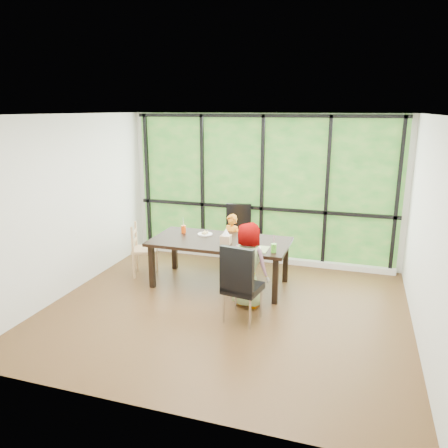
{
  "coord_description": "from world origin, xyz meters",
  "views": [
    {
      "loc": [
        1.68,
        -5.41,
        2.77
      ],
      "look_at": [
        -0.26,
        0.74,
        1.05
      ],
      "focal_mm": 34.76,
      "sensor_mm": 36.0,
      "label": 1
    }
  ],
  "objects": [
    {
      "name": "straw_pink",
      "position": [
        0.57,
        0.51,
        0.92
      ],
      "size": [
        0.01,
        0.04,
        0.2
      ],
      "primitive_type": "cylinder",
      "rotation": [
        0.14,
        0.0,
        0.0
      ],
      "color": "pink",
      "rests_on": "green_cup"
    },
    {
      "name": "child_older",
      "position": [
        0.28,
        0.24,
        0.62
      ],
      "size": [
        0.69,
        0.54,
        1.24
      ],
      "primitive_type": "imported",
      "rotation": [
        0.0,
        0.0,
        2.87
      ],
      "color": "slate",
      "rests_on": "ground"
    },
    {
      "name": "straw_white",
      "position": [
        -1.08,
        1.06,
        0.92
      ],
      "size": [
        0.01,
        0.04,
        0.2
      ],
      "primitive_type": "cylinder",
      "rotation": [
        0.14,
        0.0,
        0.0
      ],
      "color": "white",
      "rests_on": "orange_cup"
    },
    {
      "name": "back_wall",
      "position": [
        0.0,
        2.25,
        1.35
      ],
      "size": [
        5.0,
        0.0,
        5.0
      ],
      "primitive_type": "plane",
      "rotation": [
        1.57,
        0.0,
        0.0
      ],
      "color": "silver",
      "rests_on": "ground"
    },
    {
      "name": "crepe_rolls_near",
      "position": [
        0.23,
        0.59,
        0.78
      ],
      "size": [
        0.05,
        0.12,
        0.04
      ],
      "primitive_type": null,
      "color": "tan",
      "rests_on": "plate_near"
    },
    {
      "name": "window_mullions",
      "position": [
        0.0,
        2.19,
        1.35
      ],
      "size": [
        4.8,
        0.06,
        2.65
      ],
      "primitive_type": null,
      "color": "black",
      "rests_on": "back_wall"
    },
    {
      "name": "chair_interior_leather",
      "position": [
        0.31,
        -0.23,
        0.54
      ],
      "size": [
        0.53,
        0.53,
        1.08
      ],
      "primitive_type": "cube",
      "rotation": [
        0.0,
        0.0,
        2.98
      ],
      "color": "black",
      "rests_on": "ground"
    },
    {
      "name": "ground",
      "position": [
        0.0,
        0.0,
        0.0
      ],
      "size": [
        5.0,
        5.0,
        0.0
      ],
      "primitive_type": "plane",
      "color": "black",
      "rests_on": "ground"
    },
    {
      "name": "child_toddler",
      "position": [
        -0.36,
        1.49,
        0.51
      ],
      "size": [
        0.43,
        0.36,
        1.02
      ],
      "primitive_type": "imported",
      "rotation": [
        0.0,
        0.0,
        -0.36
      ],
      "color": "orange",
      "rests_on": "ground"
    },
    {
      "name": "plate_near",
      "position": [
        0.23,
        0.59,
        0.76
      ],
      "size": [
        0.25,
        0.25,
        0.02
      ],
      "primitive_type": "cylinder",
      "color": "white",
      "rests_on": "dining_table"
    },
    {
      "name": "green_cup",
      "position": [
        0.57,
        0.51,
        0.81
      ],
      "size": [
        0.08,
        0.08,
        0.13
      ],
      "primitive_type": "cylinder",
      "color": "#54B62F",
      "rests_on": "dining_table"
    },
    {
      "name": "tissue",
      "position": [
        -0.22,
        0.7,
        0.94
      ],
      "size": [
        0.12,
        0.12,
        0.11
      ],
      "primitive_type": "cone",
      "color": "white",
      "rests_on": "tissue_box"
    },
    {
      "name": "foliage_backdrop",
      "position": [
        0.0,
        2.23,
        1.35
      ],
      "size": [
        4.8,
        0.02,
        2.65
      ],
      "primitive_type": "cube",
      "color": "#1A4D19",
      "rests_on": "back_wall"
    },
    {
      "name": "chair_window_leather",
      "position": [
        -0.37,
        1.9,
        0.54
      ],
      "size": [
        0.53,
        0.53,
        1.08
      ],
      "primitive_type": "cube",
      "rotation": [
        0.0,
        0.0,
        0.17
      ],
      "color": "black",
      "rests_on": "ground"
    },
    {
      "name": "window_sill",
      "position": [
        0.0,
        2.15,
        0.05
      ],
      "size": [
        4.8,
        0.12,
        0.1
      ],
      "primitive_type": "cube",
      "color": "silver",
      "rests_on": "ground"
    },
    {
      "name": "plate_far",
      "position": [
        -0.7,
        1.07,
        0.76
      ],
      "size": [
        0.25,
        0.25,
        0.02
      ],
      "primitive_type": "cylinder",
      "color": "white",
      "rests_on": "dining_table"
    },
    {
      "name": "crepe_rolls_far",
      "position": [
        -0.7,
        1.07,
        0.78
      ],
      "size": [
        0.1,
        0.12,
        0.04
      ],
      "primitive_type": null,
      "color": "tan",
      "rests_on": "plate_far"
    },
    {
      "name": "dining_table",
      "position": [
        -0.36,
        0.84,
        0.38
      ],
      "size": [
        2.26,
        1.25,
        0.75
      ],
      "primitive_type": "cube",
      "rotation": [
        0.0,
        0.0,
        0.08
      ],
      "color": "black",
      "rests_on": "ground"
    },
    {
      "name": "tissue_box",
      "position": [
        -0.22,
        0.7,
        0.82
      ],
      "size": [
        0.15,
        0.15,
        0.13
      ],
      "primitive_type": "cube",
      "color": "tan",
      "rests_on": "dining_table"
    },
    {
      "name": "chair_end_beech",
      "position": [
        -1.72,
        0.87,
        0.45
      ],
      "size": [
        0.52,
        0.53,
        0.9
      ],
      "primitive_type": "cube",
      "rotation": [
        0.0,
        0.0,
        1.9
      ],
      "color": "tan",
      "rests_on": "ground"
    },
    {
      "name": "orange_cup",
      "position": [
        -1.08,
        1.06,
        0.81
      ],
      "size": [
        0.08,
        0.08,
        0.13
      ],
      "primitive_type": "cylinder",
      "color": "#E6480B",
      "rests_on": "dining_table"
    },
    {
      "name": "placemat",
      "position": [
        0.23,
        0.58,
        0.75
      ],
      "size": [
        0.47,
        0.34,
        0.01
      ],
      "primitive_type": "cube",
      "color": "tan",
      "rests_on": "dining_table"
    }
  ]
}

